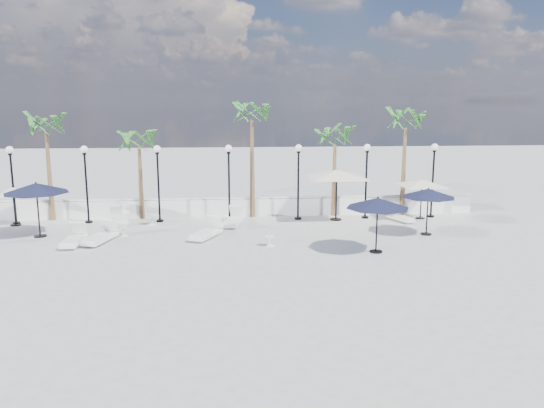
{
  "coord_description": "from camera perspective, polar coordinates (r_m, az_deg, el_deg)",
  "views": [
    {
      "loc": [
        0.16,
        -19.87,
        5.96
      ],
      "look_at": [
        1.9,
        3.0,
        1.5
      ],
      "focal_mm": 35.0,
      "sensor_mm": 36.0,
      "label": 1
    }
  ],
  "objects": [
    {
      "name": "lounger_0",
      "position": [
        27.29,
        -16.15,
        -1.53
      ],
      "size": [
        1.25,
        2.0,
        0.72
      ],
      "rotation": [
        0.0,
        0.0,
        0.37
      ],
      "color": "silver",
      "rests_on": "ground"
    },
    {
      "name": "lamppost_3",
      "position": [
        26.6,
        -4.67,
        3.48
      ],
      "size": [
        0.36,
        0.36,
        3.84
      ],
      "color": "black",
      "rests_on": "ground"
    },
    {
      "name": "lounger_2",
      "position": [
        23.84,
        -20.54,
        -3.55
      ],
      "size": [
        0.69,
        2.04,
        0.76
      ],
      "rotation": [
        0.0,
        0.0,
        -0.01
      ],
      "color": "silver",
      "rests_on": "ground"
    },
    {
      "name": "lamppost_6",
      "position": [
        28.54,
        16.96,
        3.55
      ],
      "size": [
        0.36,
        0.36,
        3.84
      ],
      "color": "black",
      "rests_on": "ground"
    },
    {
      "name": "palm_0",
      "position": [
        28.71,
        -23.15,
        7.28
      ],
      "size": [
        2.6,
        2.6,
        5.5
      ],
      "color": "brown",
      "rests_on": "ground"
    },
    {
      "name": "palm_4",
      "position": [
        28.66,
        14.19,
        8.21
      ],
      "size": [
        2.6,
        2.6,
        5.7
      ],
      "color": "brown",
      "rests_on": "ground"
    },
    {
      "name": "side_table_0",
      "position": [
        24.68,
        -15.74,
        -2.66
      ],
      "size": [
        0.52,
        0.52,
        0.51
      ],
      "color": "silver",
      "rests_on": "ground"
    },
    {
      "name": "palm_3",
      "position": [
        27.76,
        6.8,
        6.78
      ],
      "size": [
        2.6,
        2.6,
        4.9
      ],
      "color": "brown",
      "rests_on": "ground"
    },
    {
      "name": "palm_1",
      "position": [
        27.65,
        -14.12,
        6.1
      ],
      "size": [
        2.6,
        2.6,
        4.7
      ],
      "color": "brown",
      "rests_on": "ground"
    },
    {
      "name": "lounger_6",
      "position": [
        27.53,
        13.67,
        -1.38
      ],
      "size": [
        1.12,
        1.69,
        0.61
      ],
      "rotation": [
        0.0,
        0.0,
        0.41
      ],
      "color": "silver",
      "rests_on": "ground"
    },
    {
      "name": "parasol_cream_sq_a",
      "position": [
        26.81,
        7.0,
        3.63
      ],
      "size": [
        5.62,
        5.62,
        2.76
      ],
      "color": "black",
      "rests_on": "ground"
    },
    {
      "name": "lamppost_4",
      "position": [
        26.81,
        2.85,
        3.56
      ],
      "size": [
        0.36,
        0.36,
        3.84
      ],
      "color": "black",
      "rests_on": "ground"
    },
    {
      "name": "lamppost_0",
      "position": [
        28.65,
        -26.19,
        2.92
      ],
      "size": [
        0.36,
        0.36,
        3.84
      ],
      "color": "black",
      "rests_on": "ground"
    },
    {
      "name": "parasol_navy_right",
      "position": [
        24.74,
        16.47,
        1.11
      ],
      "size": [
        2.42,
        2.42,
        2.16
      ],
      "color": "black",
      "rests_on": "ground"
    },
    {
      "name": "lamppost_2",
      "position": [
        26.85,
        -12.17,
        3.34
      ],
      "size": [
        0.36,
        0.36,
        3.84
      ],
      "color": "black",
      "rests_on": "ground"
    },
    {
      "name": "ground",
      "position": [
        20.74,
        -4.63,
        -5.73
      ],
      "size": [
        100.0,
        100.0,
        0.0
      ],
      "primitive_type": "plane",
      "color": "#9F9E9A",
      "rests_on": "ground"
    },
    {
      "name": "side_table_1",
      "position": [
        26.57,
        -12.75,
        -1.53
      ],
      "size": [
        0.55,
        0.55,
        0.53
      ],
      "color": "silver",
      "rests_on": "ground"
    },
    {
      "name": "lounger_5",
      "position": [
        25.91,
        -4.2,
        -1.74
      ],
      "size": [
        1.06,
        2.15,
        0.77
      ],
      "rotation": [
        0.0,
        0.0,
        -0.2
      ],
      "color": "silver",
      "rests_on": "ground"
    },
    {
      "name": "parasol_navy_left",
      "position": [
        25.5,
        -24.03,
        1.55
      ],
      "size": [
        2.82,
        2.82,
        2.49
      ],
      "color": "black",
      "rests_on": "ground"
    },
    {
      "name": "parasol_cream_small",
      "position": [
        28.46,
        -26.12,
        1.18
      ],
      "size": [
        1.58,
        1.58,
        1.94
      ],
      "color": "black",
      "rests_on": "ground"
    },
    {
      "name": "parasol_cream_sq_b",
      "position": [
        28.08,
        15.85,
        2.49
      ],
      "size": [
        4.33,
        4.33,
        2.17
      ],
      "color": "black",
      "rests_on": "ground"
    },
    {
      "name": "lamppost_5",
      "position": [
        27.46,
        10.13,
        3.58
      ],
      "size": [
        0.36,
        0.36,
        3.84
      ],
      "color": "black",
      "rests_on": "ground"
    },
    {
      "name": "balustrade",
      "position": [
        27.92,
        -4.59,
        -0.38
      ],
      "size": [
        26.0,
        0.3,
        1.01
      ],
      "color": "silver",
      "rests_on": "ground"
    },
    {
      "name": "lounger_3",
      "position": [
        23.86,
        -17.97,
        -3.35
      ],
      "size": [
        1.22,
        2.21,
        0.79
      ],
      "rotation": [
        0.0,
        0.0,
        -0.28
      ],
      "color": "silver",
      "rests_on": "ground"
    },
    {
      "name": "side_table_2",
      "position": [
        22.17,
        -0.19,
        -3.88
      ],
      "size": [
        0.45,
        0.45,
        0.44
      ],
      "color": "silver",
      "rests_on": "ground"
    },
    {
      "name": "lounger_4",
      "position": [
        23.63,
        -7.06,
        -3.02
      ],
      "size": [
        1.49,
        2.21,
        0.79
      ],
      "rotation": [
        0.0,
        0.0,
        -0.43
      ],
      "color": "silver",
      "rests_on": "ground"
    },
    {
      "name": "palm_2",
      "position": [
        27.2,
        -2.18,
        9.22
      ],
      "size": [
        2.6,
        2.6,
        6.1
      ],
      "color": "brown",
      "rests_on": "ground"
    },
    {
      "name": "lamppost_1",
      "position": [
        27.54,
        -19.41,
        3.15
      ],
      "size": [
        0.36,
        0.36,
        3.84
      ],
      "color": "black",
      "rests_on": "ground"
    },
    {
      "name": "parasol_navy_mid",
      "position": [
        21.29,
        11.3,
        0.08
      ],
      "size": [
        2.54,
        2.54,
        2.28
      ],
      "color": "black",
      "rests_on": "ground"
    }
  ]
}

